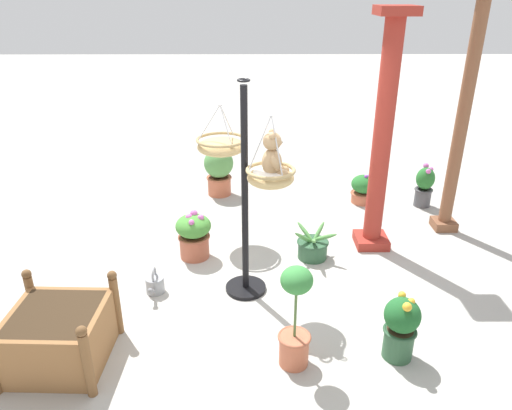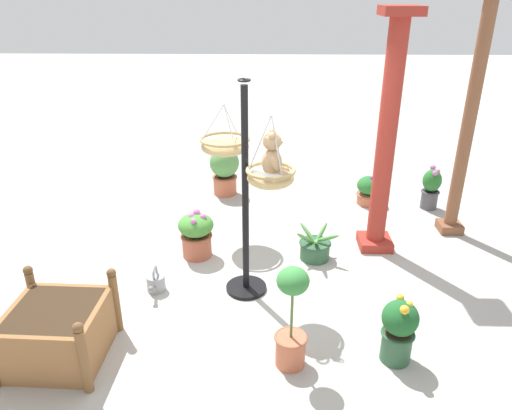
# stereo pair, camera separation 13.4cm
# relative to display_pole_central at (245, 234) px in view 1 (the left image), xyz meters

# --- Properties ---
(ground_plane) EXTENTS (40.00, 40.00, 0.00)m
(ground_plane) POSITION_rel_display_pole_central_xyz_m (0.15, 0.02, -0.69)
(ground_plane) COLOR #ADAAA3
(display_pole_central) EXTENTS (0.44, 0.44, 2.27)m
(display_pole_central) POSITION_rel_display_pole_central_xyz_m (0.00, 0.00, 0.00)
(display_pole_central) COLOR black
(display_pole_central) RESTS_ON ground
(hanging_basket_with_teddy) EXTENTS (0.48, 0.48, 0.70)m
(hanging_basket_with_teddy) POSITION_rel_display_pole_central_xyz_m (0.15, 0.25, 0.70)
(hanging_basket_with_teddy) COLOR tan
(teddy_bear) EXTENTS (0.31, 0.28, 0.45)m
(teddy_bear) POSITION_rel_display_pole_central_xyz_m (0.15, 0.27, 0.89)
(teddy_bear) COLOR tan
(hanging_basket_left_high) EXTENTS (0.62, 0.62, 0.62)m
(hanging_basket_left_high) POSITION_rel_display_pole_central_xyz_m (-1.28, -0.31, 0.56)
(hanging_basket_left_high) COLOR tan
(greenhouse_pillar_left) EXTENTS (0.42, 0.42, 2.85)m
(greenhouse_pillar_left) POSITION_rel_display_pole_central_xyz_m (-1.00, 1.59, 0.69)
(greenhouse_pillar_left) COLOR #9E2D23
(greenhouse_pillar_left) RESTS_ON ground
(greenhouse_pillar_right) EXTENTS (0.31, 0.31, 3.10)m
(greenhouse_pillar_right) POSITION_rel_display_pole_central_xyz_m (-1.45, 2.69, 0.81)
(greenhouse_pillar_right) COLOR brown
(greenhouse_pillar_right) RESTS_ON ground
(wooden_planter_box) EXTENTS (0.89, 0.90, 0.68)m
(wooden_planter_box) POSITION_rel_display_pole_central_xyz_m (1.08, -1.61, -0.41)
(wooden_planter_box) COLOR olive
(wooden_planter_box) RESTS_ON ground
(potted_plant_fern_front) EXTENTS (0.27, 0.27, 0.65)m
(potted_plant_fern_front) POSITION_rel_display_pole_central_xyz_m (-2.20, 2.63, -0.36)
(potted_plant_fern_front) COLOR #4C4C51
(potted_plant_fern_front) RESTS_ON ground
(potted_plant_flowering_red) EXTENTS (0.32, 0.32, 0.65)m
(potted_plant_flowering_red) POSITION_rel_display_pole_central_xyz_m (1.06, 1.37, -0.36)
(potted_plant_flowering_red) COLOR #2D5638
(potted_plant_flowering_red) RESTS_ON ground
(potted_plant_tall_leafy) EXTENTS (0.43, 0.43, 0.60)m
(potted_plant_tall_leafy) POSITION_rel_display_pole_central_xyz_m (-0.71, -0.63, -0.38)
(potted_plant_tall_leafy) COLOR #AD563D
(potted_plant_tall_leafy) RESTS_ON ground
(potted_plant_small_succulent) EXTENTS (0.52, 0.54, 0.41)m
(potted_plant_small_succulent) POSITION_rel_display_pole_central_xyz_m (-0.68, 0.80, -0.54)
(potted_plant_small_succulent) COLOR #2D5638
(potted_plant_small_succulent) RESTS_ON ground
(potted_plant_conical_shrub) EXTENTS (0.46, 0.46, 0.75)m
(potted_plant_conical_shrub) POSITION_rel_display_pole_central_xyz_m (-2.66, -0.45, -0.28)
(potted_plant_conical_shrub) COLOR #BC6042
(potted_plant_conical_shrub) RESTS_ON ground
(potted_plant_trailing_ivy) EXTENTS (0.38, 0.38, 0.47)m
(potted_plant_trailing_ivy) POSITION_rel_display_pole_central_xyz_m (-2.33, 1.76, -0.47)
(potted_plant_trailing_ivy) COLOR #BC6042
(potted_plant_trailing_ivy) RESTS_ON ground
(potted_plant_broad_leaf) EXTENTS (0.29, 0.29, 0.98)m
(potted_plant_broad_leaf) POSITION_rel_display_pole_central_xyz_m (1.14, 0.44, -0.23)
(potted_plant_broad_leaf) COLOR #BC6042
(potted_plant_broad_leaf) RESTS_ON ground
(watering_can) EXTENTS (0.35, 0.20, 0.30)m
(watering_can) POSITION_rel_display_pole_central_xyz_m (0.05, -0.98, -0.58)
(watering_can) COLOR gray
(watering_can) RESTS_ON ground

